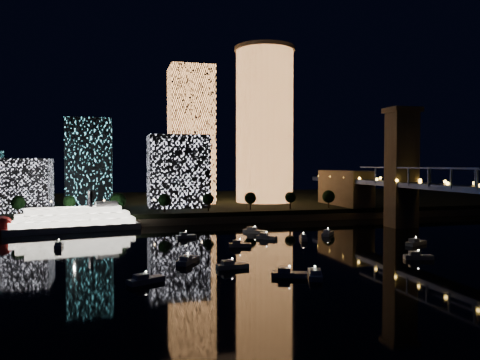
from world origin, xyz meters
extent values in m
plane|color=black|center=(0.00, 0.00, 0.00)|extent=(520.00, 520.00, 0.00)
cube|color=black|center=(0.00, 160.00, 2.50)|extent=(420.00, 160.00, 5.00)
cube|color=#6B5E4C|center=(0.00, 82.00, 1.50)|extent=(420.00, 6.00, 3.00)
cylinder|color=#FF9C51|center=(30.52, 129.93, 47.35)|extent=(32.00, 32.00, 84.71)
cylinder|color=#6B5E4C|center=(30.52, 129.93, 90.71)|extent=(34.00, 34.00, 2.00)
cube|color=#FF9C51|center=(-10.67, 133.83, 42.21)|extent=(23.39, 23.39, 74.42)
cube|color=silver|center=(-20.63, 114.35, 22.92)|extent=(29.12, 24.64, 35.84)
cube|color=#5DECFF|center=(-63.60, 130.33, 27.11)|extent=(22.11, 28.74, 44.22)
cube|color=silver|center=(-91.88, 109.61, 17.01)|extent=(24.01, 21.83, 24.01)
cube|color=#6B5E4C|center=(65.00, 50.00, 24.00)|extent=(11.00, 9.00, 48.00)
cube|color=#6B5E4C|center=(65.00, 50.00, 49.00)|extent=(13.00, 11.00, 2.00)
cube|color=#6B5E4C|center=(65.00, 100.00, 11.50)|extent=(12.00, 40.00, 23.00)
cube|color=navy|center=(60.00, 12.00, 21.50)|extent=(0.50, 0.50, 7.00)
cube|color=navy|center=(60.00, 36.00, 21.50)|extent=(0.50, 0.50, 7.00)
cube|color=navy|center=(60.00, 60.00, 21.50)|extent=(0.50, 0.50, 7.00)
sphere|color=yellow|center=(59.50, 0.00, 19.80)|extent=(1.20, 1.20, 1.20)
sphere|color=yellow|center=(59.50, 45.00, 19.80)|extent=(1.20, 1.20, 1.20)
sphere|color=yellow|center=(59.50, 90.00, 19.80)|extent=(1.20, 1.20, 1.20)
cube|color=silver|center=(-67.06, 72.35, 1.26)|extent=(51.72, 20.01, 2.52)
cube|color=white|center=(-67.06, 72.35, 3.68)|extent=(47.40, 18.26, 2.31)
cube|color=white|center=(-67.06, 72.35, 6.00)|extent=(43.07, 16.50, 2.31)
cube|color=white|center=(-67.06, 72.35, 8.31)|extent=(36.67, 14.39, 2.31)
cube|color=silver|center=(-54.62, 74.50, 10.31)|extent=(9.37, 7.65, 1.89)
cylinder|color=black|center=(-60.48, 71.35, 12.62)|extent=(1.47, 1.47, 6.31)
cylinder|color=black|center=(-61.20, 75.50, 12.62)|extent=(1.47, 1.47, 6.31)
cylinder|color=maroon|center=(-91.94, 68.04, 3.16)|extent=(8.87, 10.58, 7.36)
cube|color=silver|center=(44.00, 10.42, 0.60)|extent=(9.03, 6.12, 1.20)
cube|color=silver|center=(42.82, 9.88, 1.70)|extent=(3.69, 3.31, 1.00)
sphere|color=white|center=(44.00, 10.42, 2.60)|extent=(0.36, 0.36, 0.36)
cube|color=silver|center=(11.88, 28.62, 0.60)|extent=(3.83, 7.00, 1.20)
cube|color=silver|center=(11.61, 27.65, 1.70)|extent=(2.29, 2.71, 1.00)
sphere|color=white|center=(11.88, 28.62, 2.60)|extent=(0.36, 0.36, 0.36)
cube|color=silver|center=(-68.54, 35.06, 0.60)|extent=(2.30, 7.05, 1.20)
cube|color=silver|center=(-68.55, 34.01, 1.70)|extent=(1.85, 2.48, 1.00)
sphere|color=white|center=(-68.54, 35.06, 2.60)|extent=(0.36, 0.36, 0.36)
cube|color=silver|center=(-44.70, -16.56, 0.60)|extent=(8.68, 6.11, 1.20)
cube|color=silver|center=(-45.82, -17.11, 1.70)|extent=(3.59, 3.25, 1.00)
sphere|color=white|center=(-44.70, -16.56, 2.60)|extent=(0.36, 0.36, 0.36)
cube|color=silver|center=(-12.73, 21.69, 0.60)|extent=(7.50, 3.98, 1.20)
cube|color=silver|center=(-13.77, 21.96, 1.70)|extent=(2.89, 2.42, 1.00)
sphere|color=white|center=(-12.73, 21.69, 2.60)|extent=(0.36, 0.36, 0.36)
cube|color=silver|center=(0.33, 34.24, 0.60)|extent=(6.95, 6.91, 1.20)
cube|color=silver|center=(-0.46, 35.03, 1.70)|extent=(3.20, 3.20, 1.00)
sphere|color=white|center=(0.33, 34.24, 2.60)|extent=(0.36, 0.36, 0.36)
cube|color=silver|center=(-6.07, -21.35, 0.60)|extent=(6.22, 9.91, 1.20)
cube|color=silver|center=(-6.57, -22.67, 1.70)|extent=(3.48, 3.97, 1.00)
sphere|color=white|center=(-6.07, -21.35, 2.60)|extent=(0.36, 0.36, 0.36)
cube|color=silver|center=(30.30, -9.76, 0.60)|extent=(8.19, 4.63, 1.20)
cube|color=silver|center=(29.18, -9.42, 1.70)|extent=(3.20, 2.73, 1.00)
sphere|color=white|center=(30.30, -9.76, 2.60)|extent=(0.36, 0.36, 0.36)
cube|color=silver|center=(-11.81, -19.67, 0.60)|extent=(8.74, 5.58, 1.20)
cube|color=silver|center=(-12.97, -19.20, 1.70)|extent=(3.52, 3.10, 1.00)
sphere|color=white|center=(-11.81, -19.67, 2.60)|extent=(0.36, 0.36, 0.36)
cube|color=silver|center=(25.28, 37.16, 0.60)|extent=(7.46, 8.51, 1.20)
cube|color=silver|center=(24.49, 36.14, 1.70)|extent=(3.62, 3.76, 1.00)
sphere|color=white|center=(25.28, 37.16, 2.60)|extent=(0.36, 0.36, 0.36)
cube|color=silver|center=(-32.43, 2.07, 0.60)|extent=(7.48, 9.33, 1.20)
cube|color=silver|center=(-33.18, 0.91, 1.70)|extent=(3.76, 4.01, 1.00)
sphere|color=white|center=(-32.43, 2.07, 2.60)|extent=(0.36, 0.36, 0.36)
cube|color=silver|center=(-26.80, 43.69, 0.60)|extent=(7.35, 3.52, 1.20)
cube|color=silver|center=(-27.84, 43.49, 1.70)|extent=(2.77, 2.26, 1.00)
sphere|color=white|center=(-26.80, 43.69, 2.60)|extent=(0.36, 0.36, 0.36)
cube|color=silver|center=(-22.58, -7.49, 0.60)|extent=(8.39, 3.37, 1.20)
cube|color=silver|center=(-23.80, -7.61, 1.70)|extent=(3.05, 2.38, 1.00)
sphere|color=white|center=(-22.58, -7.49, 2.60)|extent=(0.36, 0.36, 0.36)
cube|color=silver|center=(0.60, 49.38, 0.60)|extent=(8.06, 9.50, 1.20)
cube|color=silver|center=(-0.24, 50.54, 1.70)|extent=(3.96, 4.15, 1.00)
sphere|color=white|center=(0.60, 49.38, 2.60)|extent=(0.36, 0.36, 0.36)
cylinder|color=black|center=(-90.00, 88.00, 7.00)|extent=(0.70, 0.70, 4.00)
sphere|color=black|center=(-90.00, 88.00, 10.50)|extent=(5.75, 5.75, 5.75)
cylinder|color=black|center=(-70.00, 88.00, 7.00)|extent=(0.70, 0.70, 4.00)
sphere|color=black|center=(-70.00, 88.00, 10.50)|extent=(5.40, 5.40, 5.40)
cylinder|color=black|center=(-50.00, 88.00, 7.00)|extent=(0.70, 0.70, 4.00)
sphere|color=black|center=(-50.00, 88.00, 10.50)|extent=(6.92, 6.92, 6.92)
cylinder|color=black|center=(-30.00, 88.00, 7.00)|extent=(0.70, 0.70, 4.00)
sphere|color=black|center=(-30.00, 88.00, 10.50)|extent=(5.60, 5.60, 5.60)
cylinder|color=black|center=(-10.00, 88.00, 7.00)|extent=(0.70, 0.70, 4.00)
sphere|color=black|center=(-10.00, 88.00, 10.50)|extent=(5.05, 5.05, 5.05)
cylinder|color=black|center=(10.00, 88.00, 7.00)|extent=(0.70, 0.70, 4.00)
sphere|color=black|center=(10.00, 88.00, 10.50)|extent=(5.63, 5.63, 5.63)
cylinder|color=black|center=(30.00, 88.00, 7.00)|extent=(0.70, 0.70, 4.00)
sphere|color=black|center=(30.00, 88.00, 10.50)|extent=(5.26, 5.26, 5.26)
cylinder|color=black|center=(50.00, 88.00, 7.00)|extent=(0.70, 0.70, 4.00)
sphere|color=black|center=(50.00, 88.00, 10.50)|extent=(6.20, 6.20, 6.20)
cylinder|color=black|center=(-78.00, 94.00, 7.50)|extent=(0.24, 0.24, 5.00)
sphere|color=#FFCC7F|center=(-78.00, 94.00, 10.30)|extent=(0.70, 0.70, 0.70)
cylinder|color=black|center=(-56.00, 94.00, 7.50)|extent=(0.24, 0.24, 5.00)
sphere|color=#FFCC7F|center=(-56.00, 94.00, 10.30)|extent=(0.70, 0.70, 0.70)
cylinder|color=black|center=(-34.00, 94.00, 7.50)|extent=(0.24, 0.24, 5.00)
sphere|color=#FFCC7F|center=(-34.00, 94.00, 10.30)|extent=(0.70, 0.70, 0.70)
cylinder|color=black|center=(-12.00, 94.00, 7.50)|extent=(0.24, 0.24, 5.00)
sphere|color=#FFCC7F|center=(-12.00, 94.00, 10.30)|extent=(0.70, 0.70, 0.70)
cylinder|color=black|center=(10.00, 94.00, 7.50)|extent=(0.24, 0.24, 5.00)
sphere|color=#FFCC7F|center=(10.00, 94.00, 10.30)|extent=(0.70, 0.70, 0.70)
cylinder|color=black|center=(32.00, 94.00, 7.50)|extent=(0.24, 0.24, 5.00)
sphere|color=#FFCC7F|center=(32.00, 94.00, 10.30)|extent=(0.70, 0.70, 0.70)
camera|label=1|loc=(-51.13, -121.72, 26.61)|focal=35.00mm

